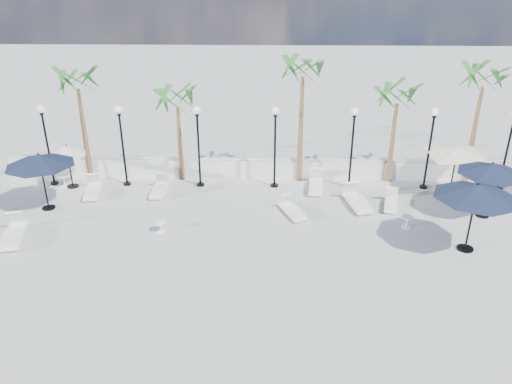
{
  "coord_description": "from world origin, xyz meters",
  "views": [
    {
      "loc": [
        -0.31,
        -15.01,
        9.67
      ],
      "look_at": [
        -0.76,
        2.59,
        1.5
      ],
      "focal_mm": 35.0,
      "sensor_mm": 36.0,
      "label": 1
    }
  ],
  "objects_px": {
    "lounger_3": "(293,210)",
    "parasol_cream_small": "(67,151)",
    "lounger_0": "(159,188)",
    "lounger_4": "(391,202)",
    "parasol_navy_right": "(492,169)",
    "lounger_5": "(316,184)",
    "parasol_navy_left": "(40,160)",
    "lounger_6": "(357,201)",
    "lounger_2": "(92,189)",
    "lounger_1": "(13,234)",
    "parasol_navy_mid": "(477,192)",
    "parasol_cream_sq_a": "(458,148)"
  },
  "relations": [
    {
      "from": "lounger_6",
      "to": "parasol_navy_right",
      "type": "distance_m",
      "value": 5.48
    },
    {
      "from": "lounger_0",
      "to": "lounger_5",
      "type": "distance_m",
      "value": 7.22
    },
    {
      "from": "lounger_0",
      "to": "lounger_6",
      "type": "height_order",
      "value": "lounger_6"
    },
    {
      "from": "lounger_1",
      "to": "lounger_3",
      "type": "height_order",
      "value": "lounger_1"
    },
    {
      "from": "lounger_6",
      "to": "parasol_cream_small",
      "type": "distance_m",
      "value": 13.28
    },
    {
      "from": "lounger_4",
      "to": "parasol_cream_small",
      "type": "relative_size",
      "value": 0.83
    },
    {
      "from": "parasol_navy_left",
      "to": "parasol_navy_mid",
      "type": "xyz_separation_m",
      "value": [
        16.74,
        -2.93,
        0.14
      ]
    },
    {
      "from": "lounger_1",
      "to": "lounger_6",
      "type": "relative_size",
      "value": 1.02
    },
    {
      "from": "parasol_navy_mid",
      "to": "lounger_2",
      "type": "bearing_deg",
      "value": 163.96
    },
    {
      "from": "lounger_5",
      "to": "parasol_navy_left",
      "type": "xyz_separation_m",
      "value": [
        -11.65,
        -2.3,
        1.96
      ]
    },
    {
      "from": "lounger_6",
      "to": "parasol_navy_left",
      "type": "bearing_deg",
      "value": 170.67
    },
    {
      "from": "lounger_6",
      "to": "lounger_5",
      "type": "bearing_deg",
      "value": 121.8
    },
    {
      "from": "parasol_cream_small",
      "to": "lounger_3",
      "type": "bearing_deg",
      "value": -14.14
    },
    {
      "from": "lounger_2",
      "to": "lounger_3",
      "type": "xyz_separation_m",
      "value": [
        9.03,
        -1.78,
        -0.02
      ]
    },
    {
      "from": "lounger_3",
      "to": "parasol_cream_small",
      "type": "distance_m",
      "value": 10.68
    },
    {
      "from": "parasol_navy_left",
      "to": "parasol_cream_sq_a",
      "type": "height_order",
      "value": "parasol_navy_left"
    },
    {
      "from": "parasol_navy_left",
      "to": "lounger_5",
      "type": "bearing_deg",
      "value": 11.15
    },
    {
      "from": "lounger_4",
      "to": "parasol_cream_small",
      "type": "height_order",
      "value": "parasol_cream_small"
    },
    {
      "from": "parasol_navy_left",
      "to": "parasol_navy_right",
      "type": "xyz_separation_m",
      "value": [
        18.39,
        -0.24,
        -0.08
      ]
    },
    {
      "from": "lounger_4",
      "to": "parasol_navy_mid",
      "type": "relative_size",
      "value": 0.59
    },
    {
      "from": "lounger_3",
      "to": "lounger_0",
      "type": "bearing_deg",
      "value": 139.24
    },
    {
      "from": "lounger_1",
      "to": "lounger_4",
      "type": "height_order",
      "value": "lounger_1"
    },
    {
      "from": "lounger_4",
      "to": "parasol_navy_right",
      "type": "relative_size",
      "value": 0.65
    },
    {
      "from": "lounger_4",
      "to": "parasol_cream_sq_a",
      "type": "xyz_separation_m",
      "value": [
        3.05,
        1.58,
        1.93
      ]
    },
    {
      "from": "lounger_3",
      "to": "parasol_navy_mid",
      "type": "xyz_separation_m",
      "value": [
        6.27,
        -2.62,
        2.13
      ]
    },
    {
      "from": "lounger_3",
      "to": "lounger_6",
      "type": "height_order",
      "value": "lounger_6"
    },
    {
      "from": "lounger_0",
      "to": "lounger_4",
      "type": "height_order",
      "value": "lounger_0"
    },
    {
      "from": "lounger_4",
      "to": "parasol_cream_small",
      "type": "bearing_deg",
      "value": -172.78
    },
    {
      "from": "lounger_5",
      "to": "parasol_navy_left",
      "type": "height_order",
      "value": "parasol_navy_left"
    },
    {
      "from": "lounger_4",
      "to": "parasol_navy_mid",
      "type": "distance_m",
      "value": 4.53
    },
    {
      "from": "lounger_6",
      "to": "parasol_navy_left",
      "type": "height_order",
      "value": "parasol_navy_left"
    },
    {
      "from": "lounger_4",
      "to": "parasol_navy_right",
      "type": "xyz_separation_m",
      "value": [
        3.63,
        -0.78,
        1.91
      ]
    },
    {
      "from": "parasol_navy_left",
      "to": "parasol_cream_sq_a",
      "type": "distance_m",
      "value": 17.94
    },
    {
      "from": "lounger_4",
      "to": "lounger_3",
      "type": "bearing_deg",
      "value": -154.82
    },
    {
      "from": "lounger_0",
      "to": "lounger_1",
      "type": "distance_m",
      "value": 6.43
    },
    {
      "from": "parasol_navy_mid",
      "to": "parasol_cream_small",
      "type": "bearing_deg",
      "value": 162.51
    },
    {
      "from": "lounger_2",
      "to": "lounger_3",
      "type": "relative_size",
      "value": 1.07
    },
    {
      "from": "lounger_1",
      "to": "lounger_4",
      "type": "bearing_deg",
      "value": -1.74
    },
    {
      "from": "lounger_6",
      "to": "parasol_cream_small",
      "type": "relative_size",
      "value": 1.03
    },
    {
      "from": "lounger_5",
      "to": "lounger_2",
      "type": "bearing_deg",
      "value": -170.05
    },
    {
      "from": "lounger_0",
      "to": "parasol_cream_small",
      "type": "bearing_deg",
      "value": 172.33
    },
    {
      "from": "lounger_5",
      "to": "parasol_cream_small",
      "type": "height_order",
      "value": "parasol_cream_small"
    },
    {
      "from": "parasol_navy_right",
      "to": "lounger_3",
      "type": "bearing_deg",
      "value": -179.5
    },
    {
      "from": "lounger_2",
      "to": "lounger_5",
      "type": "bearing_deg",
      "value": -6.27
    },
    {
      "from": "parasol_cream_sq_a",
      "to": "parasol_navy_mid",
      "type": "bearing_deg",
      "value": -102.06
    },
    {
      "from": "lounger_3",
      "to": "lounger_6",
      "type": "xyz_separation_m",
      "value": [
        2.83,
        0.87,
        0.04
      ]
    },
    {
      "from": "lounger_1",
      "to": "lounger_4",
      "type": "xyz_separation_m",
      "value": [
        15.0,
        3.22,
        -0.06
      ]
    },
    {
      "from": "parasol_navy_left",
      "to": "parasol_navy_mid",
      "type": "relative_size",
      "value": 0.95
    },
    {
      "from": "lounger_1",
      "to": "lounger_4",
      "type": "relative_size",
      "value": 1.27
    },
    {
      "from": "lounger_0",
      "to": "lounger_6",
      "type": "distance_m",
      "value": 8.91
    }
  ]
}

